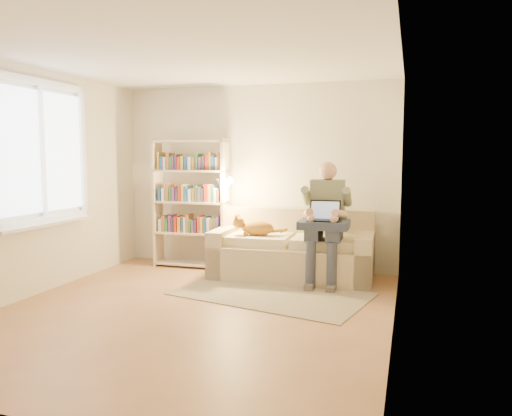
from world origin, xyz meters
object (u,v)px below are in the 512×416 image
(person, at_px, (326,215))
(bookshelf, at_px, (191,197))
(sofa, at_px, (293,253))
(cat, at_px, (253,227))
(laptop, at_px, (327,216))

(person, height_order, bookshelf, bookshelf)
(sofa, distance_m, cat, 0.62)
(bookshelf, bearing_deg, cat, -17.12)
(cat, height_order, laptop, laptop)
(sofa, distance_m, person, 0.72)
(sofa, xyz_separation_m, bookshelf, (-1.53, 0.15, 0.69))
(sofa, bearing_deg, person, -19.26)
(laptop, relative_size, bookshelf, 0.21)
(person, xyz_separation_m, laptop, (0.03, -0.14, 0.02))
(sofa, xyz_separation_m, cat, (-0.50, -0.15, 0.35))
(person, distance_m, laptop, 0.14)
(laptop, bearing_deg, bookshelf, 165.98)
(person, xyz_separation_m, bookshelf, (-1.99, 0.30, 0.16))
(sofa, distance_m, laptop, 0.79)
(cat, relative_size, bookshelf, 0.36)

